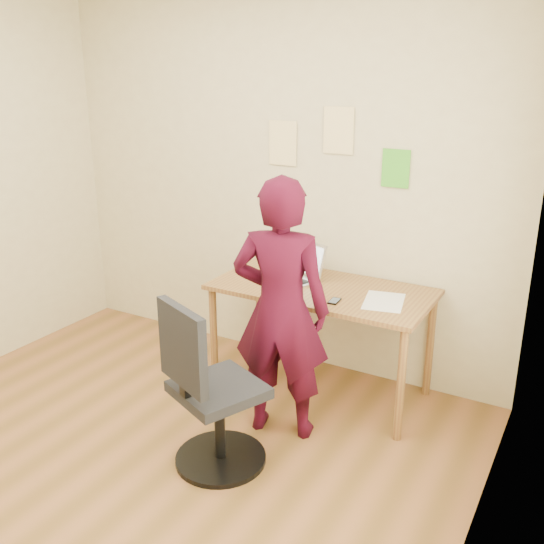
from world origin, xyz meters
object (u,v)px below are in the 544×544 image
Objects in this scene: office_chair at (209,398)px; person at (281,310)px; desk at (321,300)px; phone at (334,301)px; laptop at (295,272)px.

office_chair is 0.64m from person.
phone reaches higher than desk.
desk is 0.27m from phone.
laptop reaches higher than office_chair.
desk is 1.08m from office_chair.
person reaches higher than laptop.
laptop is at bearing 165.13° from desk.
laptop is 0.64m from person.
phone is at bearing -47.77° from desk.
phone is at bearing -11.37° from laptop.
laptop reaches higher than phone.
office_chair is (-0.34, -0.85, -0.33)m from phone.
laptop is (-0.22, 0.06, 0.14)m from desk.
laptop is at bearing -84.48° from person.
desk is 0.90× the size of person.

